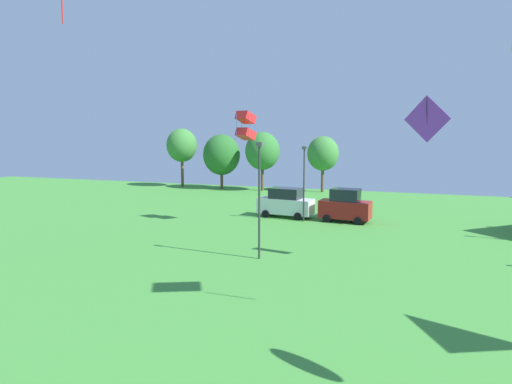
# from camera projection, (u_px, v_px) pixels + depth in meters

# --- Properties ---
(kite_flying_1) EXTENTS (2.23, 0.90, 2.37)m
(kite_flying_1) POSITION_uv_depth(u_px,v_px,m) (427.00, 119.00, 23.03)
(kite_flying_1) COLOR purple
(kite_flying_6) EXTENTS (3.92, 4.23, 5.74)m
(kite_flying_6) POSITION_uv_depth(u_px,v_px,m) (511.00, 52.00, 29.82)
(kite_flying_6) COLOR yellow
(kite_flying_9) EXTENTS (1.50, 1.58, 2.22)m
(kite_flying_9) POSITION_uv_depth(u_px,v_px,m) (246.00, 126.00, 34.34)
(kite_flying_9) COLOR red
(parked_car_leftmost) EXTENTS (4.78, 2.34, 2.49)m
(parked_car_leftmost) POSITION_uv_depth(u_px,v_px,m) (286.00, 203.00, 38.45)
(parked_car_leftmost) COLOR silver
(parked_car_leftmost) RESTS_ON ground
(parked_car_second_from_left) EXTENTS (4.15, 2.24, 2.67)m
(parked_car_second_from_left) POSITION_uv_depth(u_px,v_px,m) (345.00, 206.00, 36.40)
(parked_car_second_from_left) COLOR maroon
(parked_car_second_from_left) RESTS_ON ground
(light_post_0) EXTENTS (0.36, 0.20, 6.59)m
(light_post_0) POSITION_uv_depth(u_px,v_px,m) (259.00, 194.00, 25.41)
(light_post_0) COLOR #2D2D33
(light_post_0) RESTS_ON ground
(light_post_2) EXTENTS (0.36, 0.20, 6.03)m
(light_post_2) POSITION_uv_depth(u_px,v_px,m) (304.00, 179.00, 36.30)
(light_post_2) COLOR #2D2D33
(light_post_2) RESTS_ON ground
(treeline_tree_0) EXTENTS (3.98, 3.98, 7.65)m
(treeline_tree_0) POSITION_uv_depth(u_px,v_px,m) (182.00, 145.00, 59.91)
(treeline_tree_0) COLOR brown
(treeline_tree_0) RESTS_ON ground
(treeline_tree_1) EXTENTS (4.68, 4.68, 6.89)m
(treeline_tree_1) POSITION_uv_depth(u_px,v_px,m) (222.00, 155.00, 57.87)
(treeline_tree_1) COLOR brown
(treeline_tree_1) RESTS_ON ground
(treeline_tree_2) EXTENTS (4.22, 4.22, 7.20)m
(treeline_tree_2) POSITION_uv_depth(u_px,v_px,m) (262.00, 151.00, 55.79)
(treeline_tree_2) COLOR brown
(treeline_tree_2) RESTS_ON ground
(treeline_tree_3) EXTENTS (3.75, 3.75, 6.70)m
(treeline_tree_3) POSITION_uv_depth(u_px,v_px,m) (323.00, 154.00, 54.44)
(treeline_tree_3) COLOR brown
(treeline_tree_3) RESTS_ON ground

